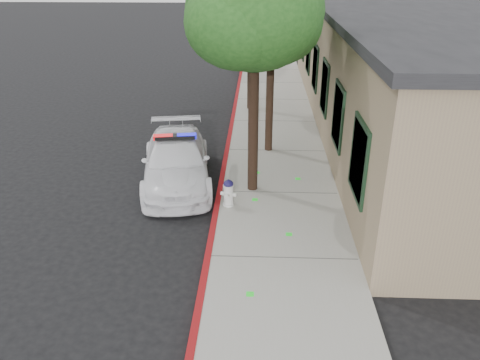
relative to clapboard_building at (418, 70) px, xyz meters
name	(u,v)px	position (x,y,z in m)	size (l,w,h in m)	color
ground	(205,262)	(-6.69, -9.00, -2.13)	(120.00, 120.00, 0.00)	black
sidewalk	(278,195)	(-5.09, -6.00, -2.05)	(3.20, 60.00, 0.15)	gray
red_curb	(220,193)	(-6.63, -6.00, -2.05)	(0.14, 60.00, 0.16)	maroon
clapboard_building	(418,70)	(0.00, 0.00, 0.00)	(7.30, 20.89, 4.24)	#856F57
police_car	(176,161)	(-7.89, -5.17, -1.47)	(2.48, 4.69, 1.41)	white
fire_hydrant	(228,193)	(-6.34, -6.77, -1.63)	(0.40, 0.35, 0.70)	silver
street_tree_near	(255,17)	(-5.75, -5.81, 2.41)	(3.24, 3.24, 5.88)	black
street_tree_mid	(272,19)	(-5.30, -2.92, 2.02)	(2.85, 2.82, 5.30)	black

